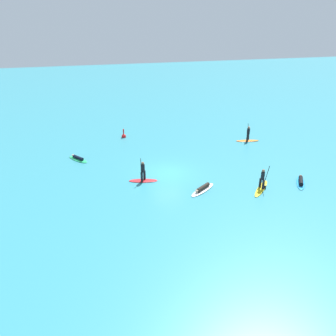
# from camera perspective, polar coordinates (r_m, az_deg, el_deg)

# --- Properties ---
(ground_plane) EXTENTS (120.00, 120.00, 0.00)m
(ground_plane) POSITION_cam_1_polar(r_m,az_deg,el_deg) (31.73, 0.00, -0.81)
(ground_plane) COLOR teal
(ground_plane) RESTS_ON ground
(surfer_on_red_board) EXTENTS (2.54, 1.13, 2.23)m
(surfer_on_red_board) POSITION_cam_1_polar(r_m,az_deg,el_deg) (30.18, -4.07, -1.24)
(surfer_on_red_board) COLOR red
(surfer_on_red_board) RESTS_ON ground_plane
(surfer_on_green_board) EXTENTS (2.14, 2.36, 0.39)m
(surfer_on_green_board) POSITION_cam_1_polar(r_m,az_deg,el_deg) (35.41, -14.42, 1.50)
(surfer_on_green_board) COLOR #23B266
(surfer_on_green_board) RESTS_ON ground_plane
(surfer_on_white_board) EXTENTS (2.73, 2.32, 0.44)m
(surfer_on_white_board) POSITION_cam_1_polar(r_m,az_deg,el_deg) (28.97, 5.63, -3.38)
(surfer_on_white_board) COLOR white
(surfer_on_white_board) RESTS_ON ground_plane
(surfer_on_orange_board) EXTENTS (2.56, 0.95, 2.11)m
(surfer_on_orange_board) POSITION_cam_1_polar(r_m,az_deg,el_deg) (39.78, 12.83, 4.94)
(surfer_on_orange_board) COLOR orange
(surfer_on_orange_board) RESTS_ON ground_plane
(surfer_on_yellow_board) EXTENTS (2.52, 2.79, 2.16)m
(surfer_on_yellow_board) POSITION_cam_1_polar(r_m,az_deg,el_deg) (29.91, 14.98, -2.57)
(surfer_on_yellow_board) COLOR yellow
(surfer_on_yellow_board) RESTS_ON ground_plane
(surfer_on_blue_board) EXTENTS (1.86, 2.63, 0.42)m
(surfer_on_blue_board) POSITION_cam_1_polar(r_m,az_deg,el_deg) (32.01, 20.75, -2.05)
(surfer_on_blue_board) COLOR #1E8CD1
(surfer_on_blue_board) RESTS_ON ground_plane
(marker_buoy) EXTENTS (0.50, 0.50, 1.11)m
(marker_buoy) POSITION_cam_1_polar(r_m,az_deg,el_deg) (40.32, -7.20, 5.20)
(marker_buoy) COLOR red
(marker_buoy) RESTS_ON ground_plane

